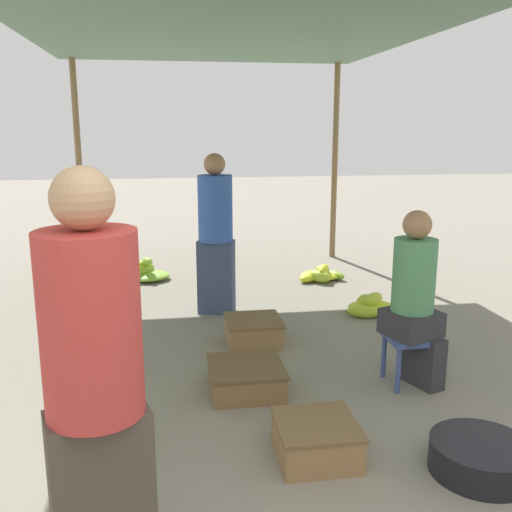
% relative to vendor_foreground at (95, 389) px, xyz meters
% --- Properties ---
extents(canopy_post_back_left, '(0.08, 0.08, 2.69)m').
position_rel_vendor_foreground_xyz_m(canopy_post_back_left, '(-0.84, 5.78, 0.46)').
color(canopy_post_back_left, olive).
rests_on(canopy_post_back_left, ground).
extents(canopy_post_back_right, '(0.08, 0.08, 2.69)m').
position_rel_vendor_foreground_xyz_m(canopy_post_back_right, '(2.62, 5.78, 0.46)').
color(canopy_post_back_right, olive).
rests_on(canopy_post_back_right, ground).
extents(canopy_tarp, '(3.86, 6.52, 0.04)m').
position_rel_vendor_foreground_xyz_m(canopy_tarp, '(0.89, 2.72, 1.82)').
color(canopy_tarp, '#567A60').
rests_on(canopy_tarp, canopy_post_front_left).
extents(vendor_foreground, '(0.45, 0.45, 1.70)m').
position_rel_vendor_foreground_xyz_m(vendor_foreground, '(0.00, 0.00, 0.00)').
color(vendor_foreground, '#4C4238').
rests_on(vendor_foreground, ground).
extents(stool, '(0.34, 0.34, 0.38)m').
position_rel_vendor_foreground_xyz_m(stool, '(1.98, 1.63, -0.58)').
color(stool, '#384C84').
rests_on(stool, ground).
extents(vendor_seated, '(0.44, 0.44, 1.28)m').
position_rel_vendor_foreground_xyz_m(vendor_seated, '(2.00, 1.63, -0.23)').
color(vendor_seated, '#2D2D33').
rests_on(vendor_seated, ground).
extents(basin_black, '(0.54, 0.54, 0.17)m').
position_rel_vendor_foreground_xyz_m(basin_black, '(1.91, 0.53, -0.80)').
color(basin_black, black).
rests_on(basin_black, ground).
extents(banana_pile_left_0, '(0.49, 0.64, 0.22)m').
position_rel_vendor_foreground_xyz_m(banana_pile_left_0, '(-0.33, 2.24, -0.81)').
color(banana_pile_left_0, '#A2C52F').
rests_on(banana_pile_left_0, ground).
extents(banana_pile_left_1, '(0.41, 0.47, 0.17)m').
position_rel_vendor_foreground_xyz_m(banana_pile_left_1, '(-0.47, 3.52, -0.81)').
color(banana_pile_left_1, '#B7CE2B').
rests_on(banana_pile_left_1, ground).
extents(banana_pile_left_2, '(0.54, 0.46, 0.28)m').
position_rel_vendor_foreground_xyz_m(banana_pile_left_2, '(-0.01, 4.90, -0.79)').
color(banana_pile_left_2, '#8FBE32').
rests_on(banana_pile_left_2, ground).
extents(banana_pile_left_3, '(0.46, 0.36, 0.18)m').
position_rel_vendor_foreground_xyz_m(banana_pile_left_3, '(-0.14, 1.21, -0.81)').
color(banana_pile_left_3, '#9DC330').
rests_on(banana_pile_left_3, ground).
extents(banana_pile_right_0, '(0.57, 0.58, 0.20)m').
position_rel_vendor_foreground_xyz_m(banana_pile_right_0, '(2.28, 3.25, -0.81)').
color(banana_pile_right_0, '#BFD12A').
rests_on(banana_pile_right_0, ground).
extents(banana_pile_right_1, '(0.64, 0.54, 0.20)m').
position_rel_vendor_foreground_xyz_m(banana_pile_right_1, '(2.11, 4.53, -0.81)').
color(banana_pile_right_1, '#A1C52F').
rests_on(banana_pile_right_1, ground).
extents(crate_near, '(0.52, 0.52, 0.20)m').
position_rel_vendor_foreground_xyz_m(crate_near, '(0.79, 1.69, -0.78)').
color(crate_near, brown).
rests_on(crate_near, ground).
extents(crate_mid, '(0.48, 0.48, 0.21)m').
position_rel_vendor_foreground_xyz_m(crate_mid, '(0.99, 2.61, -0.78)').
color(crate_mid, olive).
rests_on(crate_mid, ground).
extents(crate_far, '(0.46, 0.46, 0.22)m').
position_rel_vendor_foreground_xyz_m(crate_far, '(1.07, 0.80, -0.77)').
color(crate_far, olive).
rests_on(crate_far, ground).
extents(shopper_walking_mid, '(0.42, 0.42, 1.59)m').
position_rel_vendor_foreground_xyz_m(shopper_walking_mid, '(0.75, 3.50, -0.06)').
color(shopper_walking_mid, '#384766').
rests_on(shopper_walking_mid, ground).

